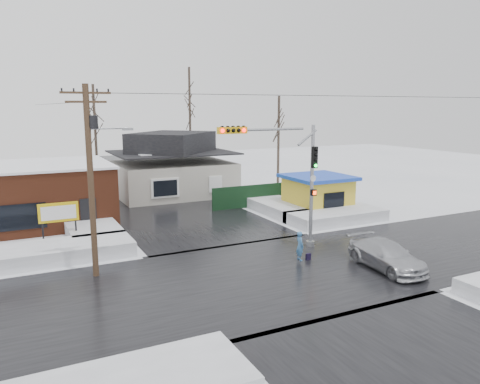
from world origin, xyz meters
name	(u,v)px	position (x,y,z in m)	size (l,w,h in m)	color
ground	(277,273)	(0.00, 0.00, 0.00)	(120.00, 120.00, 0.00)	white
road_ns	(277,273)	(0.00, 0.00, 0.01)	(10.00, 120.00, 0.02)	black
road_ew	(277,273)	(0.00, 0.00, 0.01)	(120.00, 10.00, 0.02)	black
snowbank_nw	(65,251)	(-9.00, 7.00, 0.40)	(7.00, 3.00, 0.80)	white
snowbank_ne	(336,216)	(9.00, 7.00, 0.40)	(7.00, 3.00, 0.80)	white
snowbank_nside_w	(89,226)	(-7.00, 12.00, 0.40)	(3.00, 8.00, 0.80)	white
snowbank_nside_e	(276,206)	(7.00, 12.00, 0.40)	(3.00, 8.00, 0.80)	white
traffic_signal	(289,170)	(2.43, 2.97, 4.54)	(6.05, 0.68, 7.00)	gray
utility_pole	(92,170)	(-7.93, 3.50, 5.11)	(3.15, 0.44, 9.00)	#382619
brick_building	(17,195)	(-11.00, 15.99, 2.08)	(12.20, 8.20, 4.12)	brown
marquee_sign	(59,214)	(-9.00, 9.49, 1.92)	(2.20, 0.21, 2.55)	black
house	(173,166)	(2.00, 22.00, 2.62)	(10.40, 8.40, 5.76)	beige
kiosk	(318,194)	(9.50, 9.99, 1.46)	(4.60, 4.60, 2.88)	gold
fence	(258,196)	(6.50, 14.00, 0.90)	(8.00, 0.12, 1.80)	black
tree_far_left	(94,107)	(-4.00, 26.00, 7.95)	(3.00, 3.00, 10.00)	#332821
tree_far_mid	(189,91)	(6.00, 28.00, 9.54)	(3.00, 3.00, 12.00)	#332821
tree_far_right	(279,115)	(12.00, 20.00, 7.16)	(3.00, 3.00, 9.00)	#332821
pedestrian	(300,246)	(2.02, 1.11, 0.78)	(0.57, 0.37, 1.56)	teal
car	(386,256)	(5.17, -1.90, 0.68)	(1.90, 4.66, 1.35)	silver
shopping_bag	(308,257)	(2.44, 0.93, 0.17)	(0.28, 0.12, 0.35)	black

